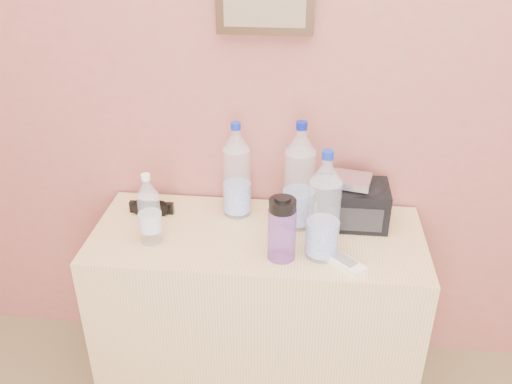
# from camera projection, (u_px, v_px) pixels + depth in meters

# --- Properties ---
(dresser) EXTENTS (1.09, 0.45, 0.68)m
(dresser) POSITION_uv_depth(u_px,v_px,m) (257.00, 313.00, 1.94)
(dresser) COLOR #A47944
(dresser) RESTS_ON ground
(pet_large_b) EXTENTS (0.09, 0.09, 0.34)m
(pet_large_b) POSITION_uv_depth(u_px,v_px,m) (237.00, 175.00, 1.82)
(pet_large_b) COLOR white
(pet_large_b) RESTS_ON dresser
(pet_large_c) EXTENTS (0.10, 0.10, 0.37)m
(pet_large_c) POSITION_uv_depth(u_px,v_px,m) (299.00, 181.00, 1.75)
(pet_large_c) COLOR silver
(pet_large_c) RESTS_ON dresser
(pet_large_d) EXTENTS (0.10, 0.10, 0.35)m
(pet_large_d) POSITION_uv_depth(u_px,v_px,m) (324.00, 212.00, 1.60)
(pet_large_d) COLOR silver
(pet_large_d) RESTS_ON dresser
(pet_small) EXTENTS (0.07, 0.07, 0.24)m
(pet_small) POSITION_uv_depth(u_px,v_px,m) (150.00, 213.00, 1.69)
(pet_small) COLOR #C6E3F8
(pet_small) RESTS_ON dresser
(nalgene_bottle) EXTENTS (0.09, 0.09, 0.21)m
(nalgene_bottle) POSITION_uv_depth(u_px,v_px,m) (282.00, 228.00, 1.61)
(nalgene_bottle) COLOR purple
(nalgene_bottle) RESTS_ON dresser
(sunglasses) EXTENTS (0.16, 0.06, 0.04)m
(sunglasses) POSITION_uv_depth(u_px,v_px,m) (152.00, 207.00, 1.89)
(sunglasses) COLOR black
(sunglasses) RESTS_ON dresser
(ac_remote) EXTENTS (0.15, 0.15, 0.02)m
(ac_remote) POSITION_uv_depth(u_px,v_px,m) (341.00, 261.00, 1.62)
(ac_remote) COLOR beige
(ac_remote) RESTS_ON dresser
(toiletry_bag) EXTENTS (0.23, 0.17, 0.16)m
(toiletry_bag) POSITION_uv_depth(u_px,v_px,m) (353.00, 202.00, 1.80)
(toiletry_bag) COLOR black
(toiletry_bag) RESTS_ON dresser
(foil_packet) EXTENTS (0.14, 0.12, 0.03)m
(foil_packet) POSITION_uv_depth(u_px,v_px,m) (352.00, 180.00, 1.74)
(foil_packet) COLOR silver
(foil_packet) RESTS_ON toiletry_bag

